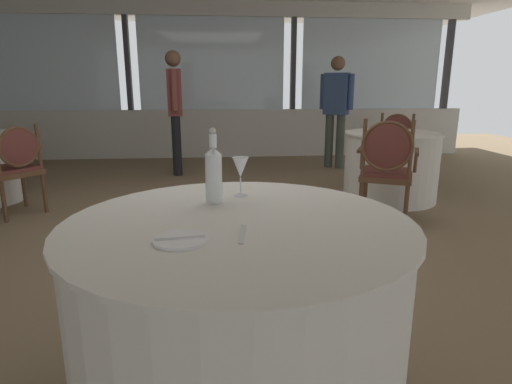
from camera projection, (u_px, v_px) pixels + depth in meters
ground_plane at (213, 237)px, 3.67m from camera, size 14.74×14.74×0.00m
window_wall_far at (213, 97)px, 7.51m from camera, size 9.20×0.14×2.66m
foreground_table at (239, 309)px, 1.75m from camera, size 1.38×1.38×0.76m
side_plate at (180, 240)px, 1.44m from camera, size 0.19×0.19×0.01m
butter_knife at (180, 238)px, 1.44m from camera, size 0.17×0.04×0.00m
dinner_fork at (242, 234)px, 1.51m from camera, size 0.04×0.19×0.00m
water_bottle at (214, 173)px, 1.89m from camera, size 0.08×0.08×0.34m
wine_glass at (240, 168)px, 2.00m from camera, size 0.08×0.08×0.19m
dining_chair_0_0 at (14, 163)px, 4.16m from camera, size 0.65×0.66×0.91m
background_table_1 at (391, 166)px, 4.81m from camera, size 1.06×1.06×0.76m
dining_chair_1_0 at (396, 142)px, 5.63m from camera, size 0.64×0.61×0.91m
dining_chair_1_1 at (387, 164)px, 3.88m from camera, size 0.64×0.61×0.99m
diner_person_0 at (175, 105)px, 6.03m from camera, size 0.23×0.53×1.75m
diner_person_1 at (336, 105)px, 6.54m from camera, size 0.46×0.36×1.70m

